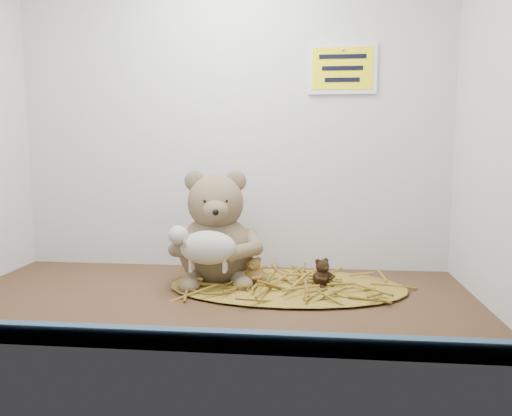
# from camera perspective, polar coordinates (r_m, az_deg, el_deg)

# --- Properties ---
(alcove_shell) EXTENTS (1.20, 0.60, 0.90)m
(alcove_shell) POSITION_cam_1_polar(r_m,az_deg,el_deg) (1.20, -4.34, 12.09)
(alcove_shell) COLOR #3D2615
(alcove_shell) RESTS_ON ground
(front_rail) EXTENTS (1.19, 0.02, 0.04)m
(front_rail) POSITION_cam_1_polar(r_m,az_deg,el_deg) (0.89, -8.53, -14.58)
(front_rail) COLOR #37536A
(front_rail) RESTS_ON shelf_floor
(straw_bed) EXTENTS (0.58, 0.34, 0.01)m
(straw_bed) POSITION_cam_1_polar(r_m,az_deg,el_deg) (1.23, 3.63, -8.90)
(straw_bed) COLOR olive
(straw_bed) RESTS_ON shelf_floor
(main_teddy) EXTENTS (0.27, 0.28, 0.28)m
(main_teddy) POSITION_cam_1_polar(r_m,az_deg,el_deg) (1.26, -4.60, -2.15)
(main_teddy) COLOR #806B4E
(main_teddy) RESTS_ON shelf_floor
(toy_lamb) EXTENTS (0.17, 0.11, 0.11)m
(toy_lamb) POSITION_cam_1_polar(r_m,az_deg,el_deg) (1.17, -5.49, -4.54)
(toy_lamb) COLOR #B9B2A6
(toy_lamb) RESTS_ON main_teddy
(mini_teddy_tan) EXTENTS (0.07, 0.07, 0.07)m
(mini_teddy_tan) POSITION_cam_1_polar(r_m,az_deg,el_deg) (1.22, -0.27, -7.03)
(mini_teddy_tan) COLOR olive
(mini_teddy_tan) RESTS_ON straw_bed
(mini_teddy_brown) EXTENTS (0.08, 0.08, 0.07)m
(mini_teddy_brown) POSITION_cam_1_polar(r_m,az_deg,el_deg) (1.23, 7.55, -7.15)
(mini_teddy_brown) COLOR black
(mini_teddy_brown) RESTS_ON straw_bed
(wall_sign) EXTENTS (0.16, 0.01, 0.11)m
(wall_sign) POSITION_cam_1_polar(r_m,az_deg,el_deg) (1.40, 9.83, 15.43)
(wall_sign) COLOR yellow
(wall_sign) RESTS_ON back_wall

